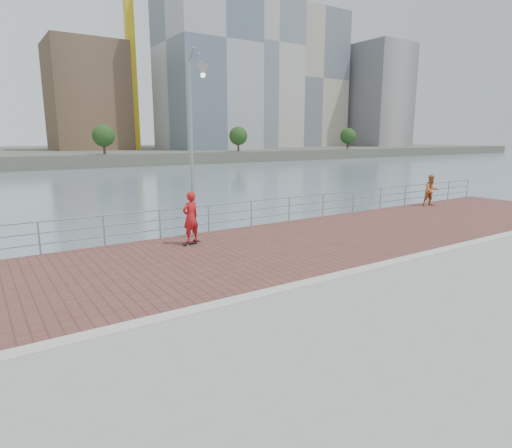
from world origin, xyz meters
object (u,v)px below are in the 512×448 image
guardrail (185,218)px  skateboarder (191,217)px  street_lamp (196,113)px  bystander (431,190)px

guardrail → skateboarder: skateboarder is taller
street_lamp → skateboarder: street_lamp is taller
skateboarder → bystander: (14.85, 0.64, -0.13)m
street_lamp → bystander: size_ratio=3.78×
guardrail → street_lamp: 4.05m
guardrail → skateboarder: 1.63m
guardrail → street_lamp: size_ratio=6.01×
street_lamp → guardrail: bearing=97.7°
guardrail → skateboarder: size_ratio=21.65×
street_lamp → bystander: bearing=0.3°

